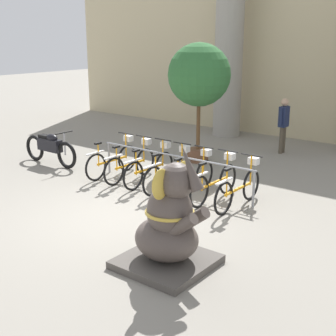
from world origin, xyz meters
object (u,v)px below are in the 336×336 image
(bicycle_0, at_px, (113,159))
(bicycle_6, at_px, (239,188))
(bicycle_3, at_px, (170,172))
(motorcycle, at_px, (50,147))
(potted_tree, at_px, (199,77))
(elephant_statue, at_px, (169,226))
(bicycle_4, at_px, (191,177))
(bicycle_1, at_px, (131,163))
(bicycle_5, at_px, (215,182))
(bicycle_2, at_px, (150,167))
(person_pedestrian, at_px, (284,121))

(bicycle_0, height_order, bicycle_6, same)
(bicycle_3, distance_m, motorcycle, 3.74)
(motorcycle, xyz_separation_m, potted_tree, (2.87, 2.65, 1.79))
(bicycle_3, relative_size, elephant_statue, 0.92)
(motorcycle, bearing_deg, potted_tree, 42.73)
(elephant_statue, height_order, potted_tree, potted_tree)
(bicycle_4, relative_size, elephant_statue, 0.92)
(bicycle_6, relative_size, motorcycle, 0.87)
(bicycle_1, height_order, bicycle_3, same)
(bicycle_3, bearing_deg, bicycle_5, 1.56)
(bicycle_1, xyz_separation_m, bicycle_3, (1.16, -0.03, 0.00))
(bicycle_3, height_order, bicycle_6, same)
(bicycle_6, height_order, potted_tree, potted_tree)
(bicycle_6, distance_m, potted_tree, 3.98)
(bicycle_1, xyz_separation_m, bicycle_2, (0.58, 0.01, 0.00))
(bicycle_5, bearing_deg, bicycle_1, -179.93)
(motorcycle, height_order, potted_tree, potted_tree)
(bicycle_6, bearing_deg, bicycle_3, 179.92)
(bicycle_1, relative_size, bicycle_2, 1.00)
(potted_tree, bearing_deg, bicycle_6, -42.21)
(bicycle_1, bearing_deg, bicycle_2, 0.79)
(bicycle_1, bearing_deg, motorcycle, -172.97)
(bicycle_3, distance_m, bicycle_5, 1.16)
(bicycle_4, relative_size, motorcycle, 0.87)
(bicycle_5, distance_m, person_pedestrian, 4.67)
(bicycle_5, distance_m, potted_tree, 3.60)
(potted_tree, bearing_deg, bicycle_0, -110.59)
(bicycle_0, xyz_separation_m, bicycle_3, (1.74, -0.02, 0.00))
(bicycle_2, distance_m, bicycle_6, 2.32)
(bicycle_4, bearing_deg, person_pedestrian, 90.61)
(bicycle_2, relative_size, elephant_statue, 0.92)
(bicycle_3, relative_size, bicycle_4, 1.00)
(bicycle_3, xyz_separation_m, elephant_statue, (2.19, -2.84, 0.25))
(bicycle_5, bearing_deg, elephant_statue, -70.19)
(bicycle_3, distance_m, bicycle_4, 0.58)
(bicycle_3, height_order, person_pedestrian, person_pedestrian)
(bicycle_5, bearing_deg, bicycle_4, -177.57)
(bicycle_0, distance_m, bicycle_1, 0.58)
(bicycle_3, bearing_deg, potted_tree, 110.09)
(motorcycle, bearing_deg, bicycle_3, 4.41)
(bicycle_0, relative_size, bicycle_4, 1.00)
(bicycle_0, bearing_deg, bicycle_5, 0.18)
(bicycle_2, xyz_separation_m, motorcycle, (-3.15, -0.32, 0.07))
(motorcycle, bearing_deg, bicycle_0, 8.87)
(person_pedestrian, bearing_deg, potted_tree, -121.68)
(bicycle_1, bearing_deg, bicycle_4, -0.72)
(motorcycle, distance_m, person_pedestrian, 6.52)
(bicycle_0, height_order, bicycle_4, same)
(motorcycle, relative_size, person_pedestrian, 1.27)
(person_pedestrian, bearing_deg, bicycle_0, -116.31)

